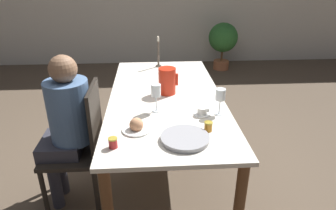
{
  "coord_description": "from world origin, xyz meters",
  "views": [
    {
      "loc": [
        -0.13,
        -2.3,
        1.72
      ],
      "look_at": [
        0.0,
        -0.29,
        0.78
      ],
      "focal_mm": 32.0,
      "sensor_mm": 36.0,
      "label": 1
    }
  ],
  "objects": [
    {
      "name": "chair_person_side",
      "position": [
        -0.65,
        -0.38,
        0.51
      ],
      "size": [
        0.42,
        0.42,
        0.98
      ],
      "rotation": [
        0.0,
        0.0,
        1.57
      ],
      "color": "black",
      "rests_on": "ground_plane"
    },
    {
      "name": "serving_tray",
      "position": [
        0.08,
        -0.71,
        0.74
      ],
      "size": [
        0.31,
        0.31,
        0.03
      ],
      "color": "#9E9EA3",
      "rests_on": "dining_table"
    },
    {
      "name": "teacup_near_person",
      "position": [
        0.24,
        -0.37,
        0.75
      ],
      "size": [
        0.12,
        0.12,
        0.06
      ],
      "color": "white",
      "rests_on": "dining_table"
    },
    {
      "name": "wine_glass_juice",
      "position": [
        0.37,
        -0.37,
        0.87
      ],
      "size": [
        0.07,
        0.07,
        0.2
      ],
      "color": "white",
      "rests_on": "dining_table"
    },
    {
      "name": "candlestick_tall",
      "position": [
        -0.03,
        0.8,
        0.86
      ],
      "size": [
        0.06,
        0.06,
        0.32
      ],
      "color": "#4C4238",
      "rests_on": "dining_table"
    },
    {
      "name": "wine_glass_water",
      "position": [
        -0.09,
        -0.29,
        0.89
      ],
      "size": [
        0.07,
        0.07,
        0.21
      ],
      "color": "white",
      "rests_on": "dining_table"
    },
    {
      "name": "jam_jar_red",
      "position": [
        -0.36,
        -0.76,
        0.77
      ],
      "size": [
        0.06,
        0.06,
        0.06
      ],
      "color": "#A81E1E",
      "rests_on": "dining_table"
    },
    {
      "name": "person_seated",
      "position": [
        -0.74,
        -0.36,
        0.71
      ],
      "size": [
        0.39,
        0.41,
        1.19
      ],
      "rotation": [
        0.0,
        0.0,
        1.57
      ],
      "color": "#33333D",
      "rests_on": "ground_plane"
    },
    {
      "name": "potted_plant",
      "position": [
        1.17,
        2.88,
        0.53
      ],
      "size": [
        0.51,
        0.51,
        0.83
      ],
      "color": "#A8603D",
      "rests_on": "ground_plane"
    },
    {
      "name": "dining_table",
      "position": [
        0.0,
        0.0,
        0.64
      ],
      "size": [
        0.93,
        1.94,
        0.73
      ],
      "color": "silver",
      "rests_on": "ground_plane"
    },
    {
      "name": "red_pitcher",
      "position": [
        0.01,
        0.05,
        0.84
      ],
      "size": [
        0.17,
        0.15,
        0.22
      ],
      "color": "red",
      "rests_on": "dining_table"
    },
    {
      "name": "jam_jar_amber",
      "position": [
        0.25,
        -0.6,
        0.77
      ],
      "size": [
        0.06,
        0.06,
        0.06
      ],
      "color": "#C67A1E",
      "rests_on": "dining_table"
    },
    {
      "name": "bread_plate",
      "position": [
        -0.23,
        -0.57,
        0.76
      ],
      "size": [
        0.19,
        0.19,
        0.09
      ],
      "color": "white",
      "rests_on": "dining_table"
    },
    {
      "name": "ground_plane",
      "position": [
        0.0,
        0.0,
        0.0
      ],
      "size": [
        20.0,
        20.0,
        0.0
      ],
      "primitive_type": "plane",
      "color": "brown"
    }
  ]
}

